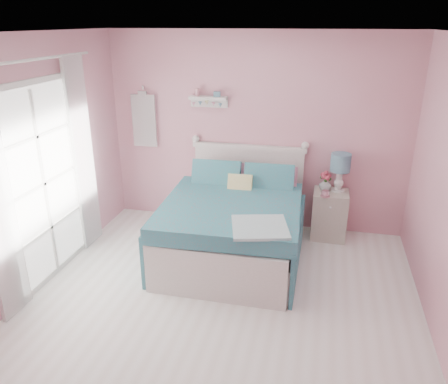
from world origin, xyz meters
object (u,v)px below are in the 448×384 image
at_px(table_lamp, 340,165).
at_px(teacup, 325,193).
at_px(vase, 325,184).
at_px(bed, 234,225).
at_px(nightstand, 329,214).

bearing_deg(table_lamp, teacup, -125.15).
bearing_deg(vase, bed, -142.10).
relative_size(bed, table_lamp, 3.99).
bearing_deg(nightstand, teacup, -114.33).
relative_size(bed, teacup, 20.34).
height_order(bed, nightstand, bed).
distance_m(bed, teacup, 1.23).
bearing_deg(vase, nightstand, -29.66).
xyz_separation_m(bed, nightstand, (1.12, 0.76, -0.08)).
bearing_deg(bed, nightstand, 31.64).
distance_m(vase, teacup, 0.23).
xyz_separation_m(nightstand, vase, (-0.09, 0.05, 0.40)).
bearing_deg(nightstand, bed, -146.03).
relative_size(nightstand, table_lamp, 1.27).
distance_m(bed, table_lamp, 1.56).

